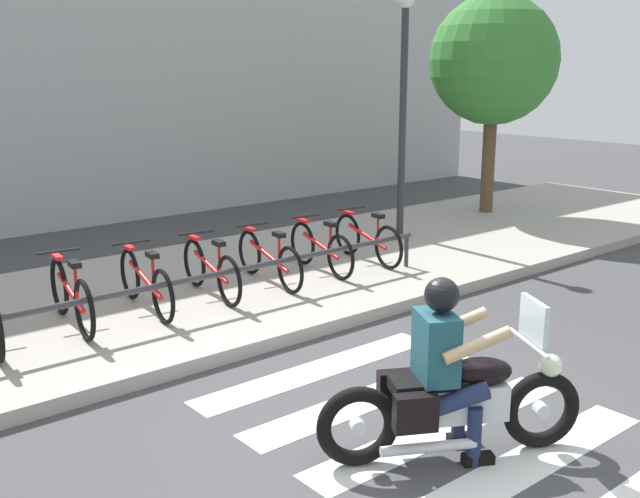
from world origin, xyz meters
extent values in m
plane|color=#424244|center=(0.00, 0.00, 0.00)|extent=(48.00, 48.00, 0.00)
cube|color=#A8A399|center=(0.00, 4.50, 0.07)|extent=(24.00, 4.40, 0.15)
cube|color=white|center=(0.33, -0.80, 0.00)|extent=(2.80, 0.40, 0.01)
cube|color=white|center=(0.33, 0.00, 0.00)|extent=(2.80, 0.40, 0.01)
cube|color=white|center=(0.33, 0.80, 0.00)|extent=(2.80, 0.40, 0.01)
cube|color=white|center=(0.33, 1.60, 0.00)|extent=(2.80, 0.40, 0.01)
torus|color=black|center=(0.70, -0.70, 0.32)|extent=(0.61, 0.41, 0.63)
cylinder|color=silver|center=(0.70, -0.70, 0.32)|extent=(0.15, 0.14, 0.11)
torus|color=black|center=(-0.59, 0.02, 0.32)|extent=(0.61, 0.41, 0.63)
cylinder|color=silver|center=(-0.59, 0.02, 0.32)|extent=(0.15, 0.14, 0.11)
cube|color=silver|center=(0.06, -0.34, 0.46)|extent=(0.85, 0.64, 0.28)
ellipsoid|color=black|center=(0.23, -0.44, 0.68)|extent=(0.59, 0.50, 0.22)
cube|color=black|center=(-0.12, -0.24, 0.61)|extent=(0.63, 0.52, 0.10)
cube|color=black|center=(-0.16, 0.03, 0.50)|extent=(0.34, 0.26, 0.28)
cube|color=black|center=(-0.37, -0.36, 0.50)|extent=(0.34, 0.26, 0.28)
cylinder|color=silver|center=(0.57, -0.63, 0.88)|extent=(0.33, 0.56, 0.03)
sphere|color=white|center=(0.75, -0.72, 0.68)|extent=(0.18, 0.18, 0.18)
cube|color=silver|center=(0.60, -0.64, 1.06)|extent=(0.23, 0.37, 0.32)
cylinder|color=silver|center=(-0.24, -0.38, 0.19)|extent=(0.68, 0.42, 0.08)
cube|color=#1E4C59|center=(-0.07, -0.27, 0.91)|extent=(0.42, 0.48, 0.52)
sphere|color=black|center=(-0.05, -0.28, 1.31)|extent=(0.26, 0.26, 0.26)
cylinder|color=tan|center=(0.23, -0.19, 0.98)|extent=(0.50, 0.33, 0.26)
cylinder|color=tan|center=(0.02, -0.57, 0.98)|extent=(0.50, 0.33, 0.26)
cylinder|color=#1E284C|center=(0.13, -0.20, 0.55)|extent=(0.45, 0.34, 0.24)
cylinder|color=#1E284C|center=(0.24, -0.26, 0.23)|extent=(0.11, 0.11, 0.47)
cube|color=black|center=(0.27, -0.28, 0.04)|extent=(0.26, 0.20, 0.08)
cylinder|color=#1E284C|center=(-0.02, -0.48, 0.55)|extent=(0.45, 0.34, 0.24)
cylinder|color=#1E284C|center=(0.08, -0.54, 0.23)|extent=(0.11, 0.11, 0.47)
cube|color=black|center=(0.12, -0.56, 0.04)|extent=(0.26, 0.20, 0.08)
torus|color=black|center=(-1.14, 4.46, 0.49)|extent=(0.13, 0.66, 0.66)
torus|color=black|center=(-1.26, 3.46, 0.49)|extent=(0.13, 0.66, 0.66)
cylinder|color=red|center=(-1.20, 3.96, 0.55)|extent=(0.17, 0.90, 0.25)
cylinder|color=red|center=(-1.23, 3.71, 0.72)|extent=(0.04, 0.04, 0.40)
cube|color=black|center=(-1.23, 3.71, 0.92)|extent=(0.12, 0.21, 0.06)
cylinder|color=black|center=(-1.15, 4.36, 0.92)|extent=(0.48, 0.09, 0.03)
cube|color=red|center=(-1.14, 4.46, 0.84)|extent=(0.11, 0.29, 0.04)
torus|color=black|center=(-0.25, 4.50, 0.47)|extent=(0.13, 0.63, 0.62)
torus|color=black|center=(-0.38, 3.42, 0.47)|extent=(0.13, 0.63, 0.62)
cylinder|color=red|center=(-0.31, 3.96, 0.53)|extent=(0.18, 0.97, 0.26)
cylinder|color=red|center=(-0.35, 3.69, 0.69)|extent=(0.04, 0.04, 0.38)
cube|color=black|center=(-0.35, 3.69, 0.88)|extent=(0.12, 0.21, 0.06)
cylinder|color=black|center=(-0.26, 4.39, 0.88)|extent=(0.48, 0.09, 0.03)
cube|color=red|center=(-0.25, 4.50, 0.81)|extent=(0.11, 0.29, 0.04)
torus|color=black|center=(0.63, 4.46, 0.47)|extent=(0.13, 0.63, 0.62)
torus|color=black|center=(0.51, 3.45, 0.47)|extent=(0.13, 0.63, 0.62)
cylinder|color=red|center=(0.57, 3.96, 0.53)|extent=(0.17, 0.91, 0.25)
cylinder|color=red|center=(0.54, 3.71, 0.69)|extent=(0.04, 0.04, 0.38)
cube|color=black|center=(0.54, 3.71, 0.88)|extent=(0.12, 0.21, 0.06)
cylinder|color=black|center=(0.62, 4.36, 0.88)|extent=(0.48, 0.09, 0.03)
cube|color=red|center=(0.63, 4.46, 0.81)|extent=(0.11, 0.29, 0.04)
torus|color=black|center=(1.52, 4.50, 0.46)|extent=(0.12, 0.61, 0.61)
torus|color=black|center=(1.39, 3.42, 0.46)|extent=(0.12, 0.61, 0.61)
cylinder|color=red|center=(1.45, 3.96, 0.52)|extent=(0.18, 0.97, 0.26)
cylinder|color=red|center=(1.42, 3.69, 0.68)|extent=(0.04, 0.04, 0.37)
cube|color=black|center=(1.42, 3.69, 0.86)|extent=(0.12, 0.21, 0.06)
cylinder|color=black|center=(1.50, 4.39, 0.86)|extent=(0.48, 0.09, 0.03)
cube|color=red|center=(1.52, 4.50, 0.79)|extent=(0.11, 0.29, 0.04)
torus|color=black|center=(2.39, 4.44, 0.47)|extent=(0.12, 0.62, 0.62)
torus|color=black|center=(2.28, 3.48, 0.47)|extent=(0.12, 0.62, 0.62)
cylinder|color=red|center=(2.33, 3.96, 0.53)|extent=(0.16, 0.86, 0.24)
cylinder|color=red|center=(2.30, 3.72, 0.69)|extent=(0.04, 0.04, 0.38)
cube|color=black|center=(2.30, 3.72, 0.88)|extent=(0.12, 0.21, 0.06)
cylinder|color=black|center=(2.38, 4.34, 0.88)|extent=(0.48, 0.09, 0.03)
cube|color=red|center=(2.39, 4.44, 0.80)|extent=(0.11, 0.29, 0.04)
torus|color=black|center=(3.28, 4.45, 0.47)|extent=(0.12, 0.62, 0.62)
torus|color=black|center=(3.16, 3.46, 0.47)|extent=(0.12, 0.62, 0.62)
cylinder|color=red|center=(3.22, 3.96, 0.53)|extent=(0.17, 0.89, 0.25)
cylinder|color=red|center=(3.19, 3.71, 0.69)|extent=(0.04, 0.04, 0.38)
cube|color=black|center=(3.19, 3.71, 0.88)|extent=(0.12, 0.21, 0.06)
cylinder|color=black|center=(3.26, 4.36, 0.88)|extent=(0.48, 0.09, 0.03)
cube|color=red|center=(3.28, 4.45, 0.80)|extent=(0.11, 0.29, 0.04)
cylinder|color=#333338|center=(0.13, 3.41, 0.60)|extent=(6.78, 0.07, 0.07)
cylinder|color=#333338|center=(3.47, 3.41, 0.38)|extent=(0.06, 0.06, 0.45)
cylinder|color=#2D2D33|center=(4.86, 4.90, 1.92)|extent=(0.12, 0.12, 3.84)
sphere|color=white|center=(4.86, 4.90, 3.96)|extent=(0.28, 0.28, 0.28)
cylinder|color=brown|center=(7.69, 5.30, 1.10)|extent=(0.25, 0.25, 2.21)
sphere|color=#387F33|center=(7.69, 5.30, 3.06)|extent=(2.43, 2.43, 2.43)
camera|label=1|loc=(-4.04, -3.70, 2.92)|focal=41.70mm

